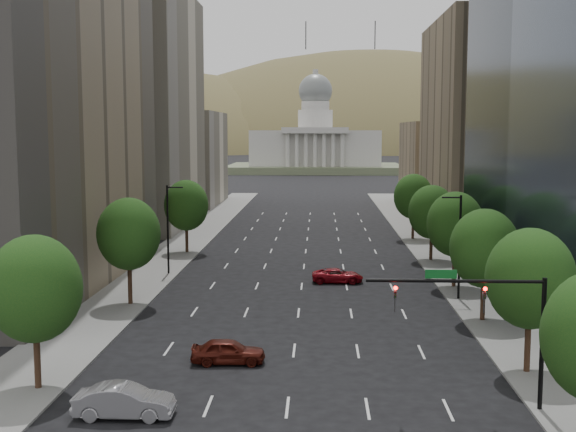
# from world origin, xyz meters

# --- Properties ---
(sidewalk_left) EXTENTS (6.00, 200.00, 0.15)m
(sidewalk_left) POSITION_xyz_m (-15.50, 60.00, 0.07)
(sidewalk_left) COLOR slate
(sidewalk_left) RESTS_ON ground
(sidewalk_right) EXTENTS (6.00, 200.00, 0.15)m
(sidewalk_right) POSITION_xyz_m (15.50, 60.00, 0.07)
(sidewalk_right) COLOR slate
(sidewalk_right) RESTS_ON ground
(midrise_cream_left) EXTENTS (14.00, 30.00, 35.00)m
(midrise_cream_left) POSITION_xyz_m (-25.00, 103.00, 17.50)
(midrise_cream_left) COLOR beige
(midrise_cream_left) RESTS_ON ground
(filler_left) EXTENTS (14.00, 26.00, 18.00)m
(filler_left) POSITION_xyz_m (-25.00, 136.00, 9.00)
(filler_left) COLOR beige
(filler_left) RESTS_ON ground
(parking_tan_right) EXTENTS (14.00, 30.00, 30.00)m
(parking_tan_right) POSITION_xyz_m (25.00, 100.00, 15.00)
(parking_tan_right) COLOR #8C7759
(parking_tan_right) RESTS_ON ground
(filler_right) EXTENTS (14.00, 26.00, 16.00)m
(filler_right) POSITION_xyz_m (25.00, 133.00, 8.00)
(filler_right) COLOR #8C7759
(filler_right) RESTS_ON ground
(tree_right_1) EXTENTS (5.20, 5.20, 8.75)m
(tree_right_1) POSITION_xyz_m (14.00, 36.00, 5.75)
(tree_right_1) COLOR #382316
(tree_right_1) RESTS_ON ground
(tree_right_2) EXTENTS (5.20, 5.20, 8.61)m
(tree_right_2) POSITION_xyz_m (14.00, 48.00, 5.60)
(tree_right_2) COLOR #382316
(tree_right_2) RESTS_ON ground
(tree_right_3) EXTENTS (5.20, 5.20, 8.89)m
(tree_right_3) POSITION_xyz_m (14.00, 60.00, 5.89)
(tree_right_3) COLOR #382316
(tree_right_3) RESTS_ON ground
(tree_right_4) EXTENTS (5.20, 5.20, 8.46)m
(tree_right_4) POSITION_xyz_m (14.00, 74.00, 5.46)
(tree_right_4) COLOR #382316
(tree_right_4) RESTS_ON ground
(tree_right_5) EXTENTS (5.20, 5.20, 8.75)m
(tree_right_5) POSITION_xyz_m (14.00, 90.00, 5.75)
(tree_right_5) COLOR #382316
(tree_right_5) RESTS_ON ground
(tree_left_0) EXTENTS (5.20, 5.20, 8.75)m
(tree_left_0) POSITION_xyz_m (-14.00, 32.00, 5.75)
(tree_left_0) COLOR #382316
(tree_left_0) RESTS_ON ground
(tree_left_1) EXTENTS (5.20, 5.20, 8.97)m
(tree_left_1) POSITION_xyz_m (-14.00, 52.00, 5.96)
(tree_left_1) COLOR #382316
(tree_left_1) RESTS_ON ground
(tree_left_2) EXTENTS (5.20, 5.20, 8.68)m
(tree_left_2) POSITION_xyz_m (-14.00, 78.00, 5.68)
(tree_left_2) COLOR #382316
(tree_left_2) RESTS_ON ground
(streetlight_rn) EXTENTS (1.70, 0.20, 9.00)m
(streetlight_rn) POSITION_xyz_m (13.44, 55.00, 4.84)
(streetlight_rn) COLOR black
(streetlight_rn) RESTS_ON ground
(streetlight_ln) EXTENTS (1.70, 0.20, 9.00)m
(streetlight_ln) POSITION_xyz_m (-13.44, 65.00, 4.84)
(streetlight_ln) COLOR black
(streetlight_ln) RESTS_ON ground
(traffic_signal) EXTENTS (9.12, 0.40, 7.38)m
(traffic_signal) POSITION_xyz_m (10.53, 30.00, 5.17)
(traffic_signal) COLOR black
(traffic_signal) RESTS_ON ground
(capitol) EXTENTS (60.00, 40.00, 35.20)m
(capitol) POSITION_xyz_m (0.00, 249.71, 8.58)
(capitol) COLOR #596647
(capitol) RESTS_ON ground
(foothills) EXTENTS (720.00, 413.00, 263.00)m
(foothills) POSITION_xyz_m (34.67, 599.39, -37.78)
(foothills) COLOR brown
(foothills) RESTS_ON ground
(car_maroon) EXTENTS (4.67, 2.06, 1.56)m
(car_maroon) POSITION_xyz_m (-4.00, 37.12, 0.78)
(car_maroon) COLOR #47130B
(car_maroon) RESTS_ON ground
(car_silver) EXTENTS (5.08, 1.81, 1.67)m
(car_silver) POSITION_xyz_m (-8.15, 28.34, 0.83)
(car_silver) COLOR #949498
(car_silver) RESTS_ON ground
(car_red_far) EXTENTS (4.88, 2.29, 1.35)m
(car_red_far) POSITION_xyz_m (3.37, 61.86, 0.68)
(car_red_far) COLOR maroon
(car_red_far) RESTS_ON ground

